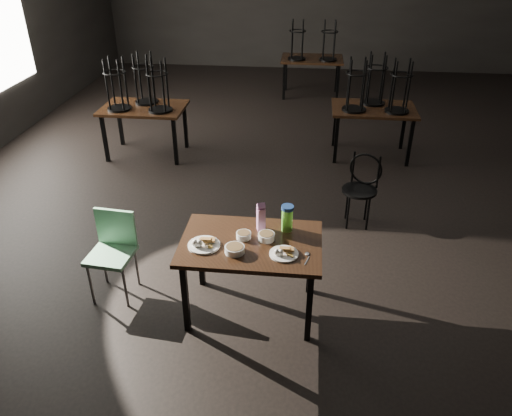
# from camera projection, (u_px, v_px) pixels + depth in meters

# --- Properties ---
(main_table) EXTENTS (1.20, 0.80, 0.75)m
(main_table) POSITION_uv_depth(u_px,v_px,m) (251.00, 249.00, 4.26)
(main_table) COLOR black
(main_table) RESTS_ON ground
(plate_left) EXTENTS (0.27, 0.27, 0.09)m
(plate_left) POSITION_uv_depth(u_px,v_px,m) (203.00, 244.00, 4.16)
(plate_left) COLOR white
(plate_left) RESTS_ON main_table
(plate_right) EXTENTS (0.24, 0.24, 0.08)m
(plate_right) POSITION_uv_depth(u_px,v_px,m) (284.00, 253.00, 4.05)
(plate_right) COLOR white
(plate_right) RESTS_ON main_table
(bowl_near) EXTENTS (0.13, 0.13, 0.05)m
(bowl_near) POSITION_uv_depth(u_px,v_px,m) (244.00, 235.00, 4.27)
(bowl_near) COLOR white
(bowl_near) RESTS_ON main_table
(bowl_far) EXTENTS (0.14, 0.14, 0.06)m
(bowl_far) POSITION_uv_depth(u_px,v_px,m) (266.00, 236.00, 4.24)
(bowl_far) COLOR white
(bowl_far) RESTS_ON main_table
(bowl_big) EXTENTS (0.17, 0.17, 0.06)m
(bowl_big) POSITION_uv_depth(u_px,v_px,m) (235.00, 249.00, 4.08)
(bowl_big) COLOR white
(bowl_big) RESTS_ON main_table
(juice_carton) EXTENTS (0.09, 0.09, 0.27)m
(juice_carton) POSITION_uv_depth(u_px,v_px,m) (261.00, 217.00, 4.33)
(juice_carton) COLOR #951B76
(juice_carton) RESTS_ON main_table
(water_bottle) EXTENTS (0.14, 0.14, 0.24)m
(water_bottle) POSITION_uv_depth(u_px,v_px,m) (287.00, 218.00, 4.33)
(water_bottle) COLOR #78EA44
(water_bottle) RESTS_ON main_table
(spoon) EXTENTS (0.05, 0.18, 0.01)m
(spoon) POSITION_uv_depth(u_px,v_px,m) (307.00, 255.00, 4.06)
(spoon) COLOR silver
(spoon) RESTS_ON main_table
(bentwood_chair) EXTENTS (0.44, 0.44, 0.84)m
(bentwood_chair) POSITION_uv_depth(u_px,v_px,m) (362.00, 184.00, 5.69)
(bentwood_chair) COLOR black
(bentwood_chair) RESTS_ON ground
(school_chair) EXTENTS (0.42, 0.42, 0.83)m
(school_chair) POSITION_uv_depth(u_px,v_px,m) (113.00, 247.00, 4.60)
(school_chair) COLOR #7EC495
(school_chair) RESTS_ON ground
(bg_table_left) EXTENTS (1.20, 0.80, 1.48)m
(bg_table_left) POSITION_uv_depth(u_px,v_px,m) (143.00, 105.00, 7.22)
(bg_table_left) COLOR black
(bg_table_left) RESTS_ON ground
(bg_table_right) EXTENTS (1.20, 0.80, 1.48)m
(bg_table_right) POSITION_uv_depth(u_px,v_px,m) (374.00, 106.00, 7.18)
(bg_table_right) COLOR black
(bg_table_right) RESTS_ON ground
(bg_table_far) EXTENTS (1.20, 0.80, 1.48)m
(bg_table_far) POSITION_uv_depth(u_px,v_px,m) (312.00, 58.00, 9.73)
(bg_table_far) COLOR black
(bg_table_far) RESTS_ON ground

